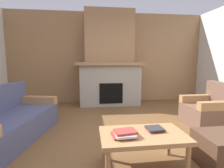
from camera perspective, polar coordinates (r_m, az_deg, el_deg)
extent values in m
plane|color=brown|center=(2.91, 5.46, -18.61)|extent=(9.00, 9.00, 0.00)
cube|color=#997047|center=(5.58, -1.25, 8.29)|extent=(6.00, 0.12, 2.70)
cube|color=gray|center=(5.22, -0.75, -0.20)|extent=(1.70, 0.70, 1.15)
cube|color=black|center=(4.92, -0.30, -2.97)|extent=(0.64, 0.08, 0.56)
cube|color=#997047|center=(5.12, -0.70, 6.56)|extent=(1.90, 0.82, 0.08)
cube|color=#997047|center=(5.31, -0.90, 14.98)|extent=(1.40, 0.50, 1.47)
cube|color=#474C6B|center=(3.39, -29.52, -12.06)|extent=(1.21, 1.94, 0.40)
cube|color=#A87A4C|center=(3.99, -23.08, -4.71)|extent=(0.85, 0.34, 0.15)
cube|color=brown|center=(4.05, 27.81, -8.83)|extent=(0.77, 0.77, 0.40)
cube|color=brown|center=(4.14, 31.66, -2.68)|extent=(0.15, 0.76, 0.45)
cube|color=#A87A4C|center=(4.23, 25.60, -4.17)|extent=(0.76, 0.15, 0.15)
cube|color=#A87A4C|center=(3.74, 30.84, -5.97)|extent=(0.76, 0.15, 0.15)
cube|color=#A87A4C|center=(2.22, 9.82, -15.87)|extent=(1.00, 0.60, 0.05)
cylinder|color=#A87A4C|center=(2.03, -1.32, -25.03)|extent=(0.06, 0.06, 0.38)
cylinder|color=#A87A4C|center=(2.28, 23.09, -21.71)|extent=(0.06, 0.06, 0.38)
cylinder|color=#A87A4C|center=(2.44, -2.57, -18.98)|extent=(0.06, 0.06, 0.38)
cylinder|color=#A87A4C|center=(2.66, 17.63, -17.08)|extent=(0.06, 0.06, 0.38)
cube|color=#4C3323|center=(2.66, 31.46, -17.60)|extent=(0.52, 0.52, 0.40)
cube|color=#B23833|center=(2.11, 3.74, -15.92)|extent=(0.28, 0.23, 0.02)
cube|color=beige|center=(2.08, 4.15, -15.63)|extent=(0.23, 0.23, 0.02)
cube|color=#B23833|center=(2.08, 4.29, -14.89)|extent=(0.26, 0.21, 0.03)
cube|color=#B23833|center=(2.32, 13.50, -13.92)|extent=(0.22, 0.16, 0.02)
cube|color=#2D2D33|center=(2.31, 13.47, -13.58)|extent=(0.21, 0.20, 0.02)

